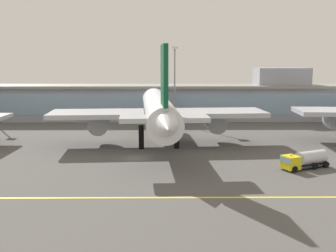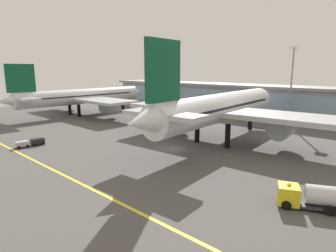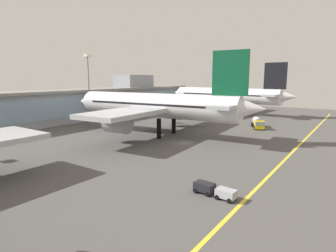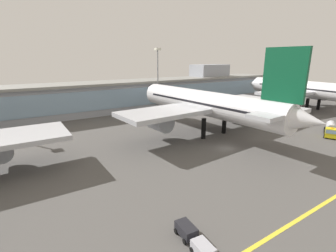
% 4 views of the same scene
% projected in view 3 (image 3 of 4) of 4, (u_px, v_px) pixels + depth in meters
% --- Properties ---
extents(ground_plane, '(195.57, 195.57, 0.00)m').
position_uv_depth(ground_plane, '(186.00, 143.00, 65.42)').
color(ground_plane, '#514F4C').
extents(taxiway_centreline_stripe, '(156.46, 0.50, 0.01)m').
position_uv_depth(taxiway_centreline_stripe, '(287.00, 158.00, 53.16)').
color(taxiway_centreline_stripe, yellow).
rests_on(taxiway_centreline_stripe, ground).
extents(terminal_building, '(142.69, 14.00, 15.95)m').
position_uv_depth(terminal_building, '(59.00, 105.00, 94.06)').
color(terminal_building, '#9399A3').
rests_on(terminal_building, ground).
extents(airliner_near_right, '(46.43, 55.61, 20.65)m').
position_uv_depth(airliner_near_right, '(156.00, 106.00, 73.70)').
color(airliner_near_right, black).
rests_on(airliner_near_right, ground).
extents(airliner_far_right, '(42.94, 55.32, 20.25)m').
position_uv_depth(airliner_far_right, '(226.00, 96.00, 117.90)').
color(airliner_far_right, black).
rests_on(airliner_far_right, ground).
extents(fuel_tanker_truck, '(9.22, 6.09, 2.90)m').
position_uv_depth(fuel_tanker_truck, '(258.00, 123.00, 84.41)').
color(fuel_tanker_truck, black).
rests_on(fuel_tanker_truck, ground).
extents(baggage_tug_near, '(2.16, 5.71, 1.40)m').
position_uv_depth(baggage_tug_near, '(214.00, 190.00, 35.81)').
color(baggage_tug_near, black).
rests_on(baggage_tug_near, ground).
extents(apron_light_mast_west, '(1.80, 1.80, 22.15)m').
position_uv_depth(apron_light_mast_west, '(88.00, 78.00, 93.07)').
color(apron_light_mast_west, gray).
rests_on(apron_light_mast_west, ground).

